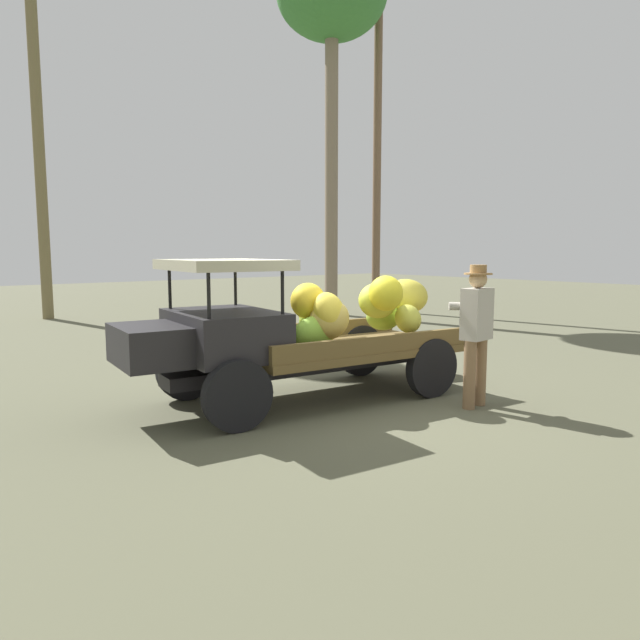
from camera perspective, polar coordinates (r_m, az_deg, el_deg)
The scene contains 5 objects.
ground_plane at distance 7.59m, azimuth 0.54°, elevation -7.98°, with size 60.00×60.00×0.00m, color #5C5C45.
truck at distance 7.37m, azimuth -2.75°, elevation -1.17°, with size 4.58×2.16×1.83m.
farmer at distance 7.40m, azimuth 15.04°, elevation -0.65°, with size 0.52×0.48×1.77m.
wooden_crate at distance 9.30m, azimuth 10.78°, elevation -3.84°, with size 0.45×0.41×0.48m, color olive.
forest_tree_5 at distance 18.95m, azimuth 1.17°, elevation 28.72°, with size 3.20×3.20×10.52m.
Camera 1 is at (4.67, 5.66, 1.94)m, focal length 32.65 mm.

